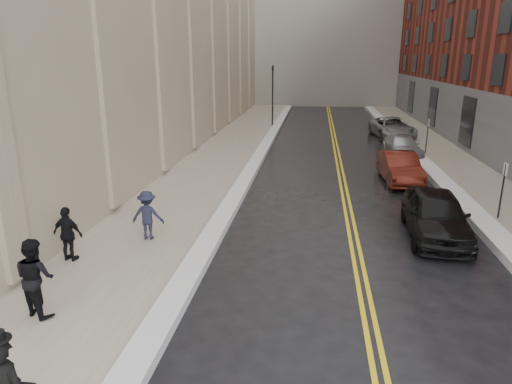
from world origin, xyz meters
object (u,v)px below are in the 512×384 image
(pedestrian_a, at_px, (35,277))
(pedestrian_c, at_px, (68,234))
(car_maroon, at_px, (399,167))
(pedestrian_b, at_px, (148,215))
(car_black, at_px, (436,215))
(car_silver_near, at_px, (402,146))
(car_silver_far, at_px, (392,128))

(pedestrian_a, xyz_separation_m, pedestrian_c, (-0.78, 2.81, -0.11))
(car_maroon, bearing_deg, pedestrian_a, -130.30)
(pedestrian_c, bearing_deg, pedestrian_a, 115.18)
(pedestrian_b, height_order, pedestrian_c, pedestrian_c)
(car_black, xyz_separation_m, pedestrian_a, (-10.29, -6.45, 0.28))
(car_silver_near, relative_size, car_silver_far, 0.81)
(car_silver_near, relative_size, pedestrian_b, 2.71)
(car_silver_near, bearing_deg, pedestrian_a, -125.07)
(car_black, relative_size, car_maroon, 1.06)
(car_maroon, xyz_separation_m, car_silver_near, (1.14, 6.00, -0.08))
(car_black, distance_m, car_silver_near, 13.21)
(car_black, xyz_separation_m, car_maroon, (0.00, 7.16, -0.07))
(car_silver_far, bearing_deg, pedestrian_c, -126.13)
(car_silver_near, relative_size, pedestrian_c, 2.69)
(car_silver_near, height_order, pedestrian_a, pedestrian_a)
(pedestrian_a, bearing_deg, car_silver_near, -95.57)
(car_black, bearing_deg, pedestrian_c, -158.82)
(pedestrian_a, distance_m, pedestrian_c, 2.92)
(car_silver_near, distance_m, car_silver_far, 6.93)
(car_black, distance_m, car_silver_far, 20.13)
(car_silver_far, relative_size, pedestrian_c, 3.32)
(car_maroon, relative_size, pedestrian_c, 2.68)
(car_maroon, distance_m, pedestrian_b, 12.94)
(car_black, xyz_separation_m, pedestrian_c, (-11.07, -3.63, 0.17))
(car_maroon, distance_m, car_silver_far, 13.01)
(car_black, bearing_deg, pedestrian_b, -166.48)
(pedestrian_a, height_order, pedestrian_c, pedestrian_a)
(car_silver_far, bearing_deg, car_black, -102.55)
(car_silver_near, xyz_separation_m, car_silver_far, (0.46, 6.91, 0.11))
(car_black, height_order, car_maroon, car_black)
(pedestrian_a, bearing_deg, pedestrian_b, -76.17)
(car_silver_far, relative_size, pedestrian_a, 2.91)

